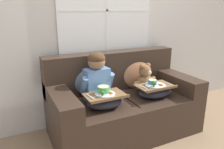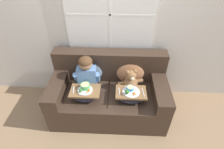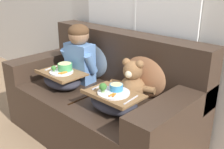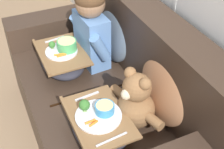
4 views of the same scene
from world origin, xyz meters
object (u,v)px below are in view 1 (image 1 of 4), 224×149
child_figure (97,74)px  throw_pillow_behind_teddy (137,72)px  teddy_bear (145,80)px  couch (122,104)px  lap_tray_child (105,100)px  lap_tray_teddy (155,90)px  throw_pillow_behind_child (91,78)px

child_figure → throw_pillow_behind_teddy: bearing=15.7°
teddy_bear → couch: bearing=-179.9°
lap_tray_child → lap_tray_teddy: (0.64, -0.00, -0.00)m
lap_tray_child → lap_tray_teddy: lap_tray_teddy is taller
lap_tray_teddy → child_figure: bearing=161.3°
child_figure → lap_tray_child: (-0.00, -0.22, -0.22)m
couch → teddy_bear: couch is taller
child_figure → throw_pillow_behind_child: bearing=90.0°
teddy_bear → lap_tray_teddy: size_ratio=0.90×
lap_tray_child → couch: bearing=33.2°
throw_pillow_behind_teddy → lap_tray_teddy: (-0.00, -0.40, -0.13)m
couch → lap_tray_teddy: size_ratio=4.05×
throw_pillow_behind_child → throw_pillow_behind_teddy: (0.64, 0.00, 0.00)m
throw_pillow_behind_teddy → child_figure: size_ratio=0.83×
couch → throw_pillow_behind_child: bearing=150.1°
throw_pillow_behind_child → throw_pillow_behind_teddy: throw_pillow_behind_teddy is taller
lap_tray_teddy → throw_pillow_behind_child: bearing=148.3°
teddy_bear → lap_tray_child: bearing=-161.9°
child_figure → lap_tray_teddy: size_ratio=1.29×
throw_pillow_behind_child → lap_tray_teddy: (0.64, -0.40, -0.13)m
throw_pillow_behind_teddy → lap_tray_child: 0.77m
couch → lap_tray_teddy: bearing=-33.5°
couch → throw_pillow_behind_teddy: 0.49m
throw_pillow_behind_teddy → teddy_bear: throw_pillow_behind_teddy is taller
throw_pillow_behind_teddy → lap_tray_teddy: throw_pillow_behind_teddy is taller
couch → child_figure: bearing=179.2°
couch → lap_tray_teddy: (0.32, -0.21, 0.19)m
throw_pillow_behind_teddy → child_figure: bearing=-164.3°
teddy_bear → lap_tray_teddy: teddy_bear is taller
couch → teddy_bear: size_ratio=4.49×
throw_pillow_behind_child → lap_tray_teddy: throw_pillow_behind_child is taller
child_figure → lap_tray_teddy: 0.71m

